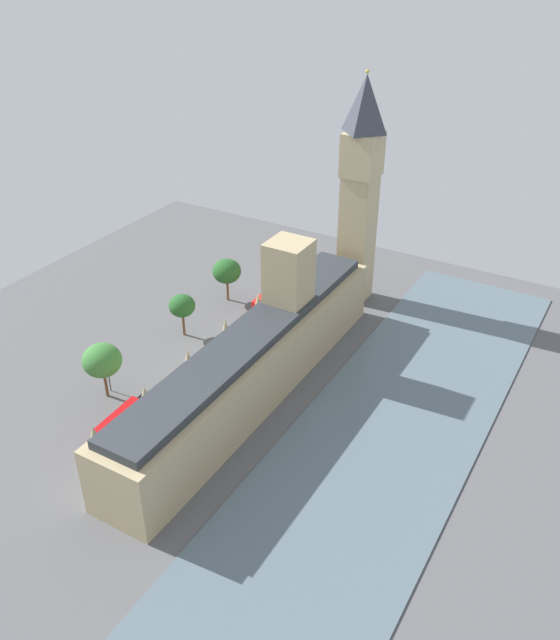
{
  "coord_description": "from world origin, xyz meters",
  "views": [
    {
      "loc": [
        -56.74,
        83.71,
        76.42
      ],
      "look_at": [
        1.0,
        -15.34,
        7.29
      ],
      "focal_mm": 37.52,
      "sensor_mm": 36.0,
      "label": 1
    }
  ],
  "objects_px": {
    "pedestrian_under_trees": "(276,327)",
    "street_lamp_slot_11": "(108,372)",
    "plane_tree_slot_10": "(102,360)",
    "clock_tower": "(360,189)",
    "car_blue_trailing": "(227,340)",
    "car_dark_green_leading": "(145,399)",
    "pedestrian_by_river_gate": "(141,443)",
    "plane_tree_kerbside": "(182,306)",
    "parliament_building": "(256,357)",
    "double_decker_bus_opposite_hall": "(268,301)",
    "plane_tree_far_end": "(227,271)",
    "double_decker_bus_midblock": "(120,425)",
    "car_silver_corner": "(242,326)",
    "pedestrian_near_tower": "(136,446)"
  },
  "relations": [
    {
      "from": "plane_tree_far_end",
      "to": "clock_tower",
      "type": "bearing_deg",
      "value": -146.6
    },
    {
      "from": "parliament_building",
      "to": "clock_tower",
      "type": "xyz_separation_m",
      "value": [
        -0.33,
        -42.34,
        18.96
      ]
    },
    {
      "from": "car_blue_trailing",
      "to": "car_dark_green_leading",
      "type": "height_order",
      "value": "same"
    },
    {
      "from": "car_blue_trailing",
      "to": "pedestrian_near_tower",
      "type": "distance_m",
      "value": 35.2
    },
    {
      "from": "car_silver_corner",
      "to": "pedestrian_by_river_gate",
      "type": "bearing_deg",
      "value": -81.14
    },
    {
      "from": "double_decker_bus_midblock",
      "to": "plane_tree_kerbside",
      "type": "height_order",
      "value": "plane_tree_kerbside"
    },
    {
      "from": "parliament_building",
      "to": "double_decker_bus_opposite_hall",
      "type": "bearing_deg",
      "value": -63.19
    },
    {
      "from": "car_blue_trailing",
      "to": "car_dark_green_leading",
      "type": "distance_m",
      "value": 24.37
    },
    {
      "from": "pedestrian_under_trees",
      "to": "plane_tree_slot_10",
      "type": "xyz_separation_m",
      "value": [
        15.39,
        35.76,
        7.28
      ]
    },
    {
      "from": "parliament_building",
      "to": "car_blue_trailing",
      "type": "xyz_separation_m",
      "value": [
        13.9,
        -10.6,
        -6.5
      ]
    },
    {
      "from": "double_decker_bus_midblock",
      "to": "plane_tree_slot_10",
      "type": "distance_m",
      "value": 13.55
    },
    {
      "from": "parliament_building",
      "to": "pedestrian_under_trees",
      "type": "xyz_separation_m",
      "value": [
        7.67,
        -20.2,
        -6.68
      ]
    },
    {
      "from": "car_silver_corner",
      "to": "pedestrian_near_tower",
      "type": "bearing_deg",
      "value": -81.6
    },
    {
      "from": "double_decker_bus_opposite_hall",
      "to": "plane_tree_far_end",
      "type": "distance_m",
      "value": 11.97
    },
    {
      "from": "double_decker_bus_midblock",
      "to": "clock_tower",
      "type": "bearing_deg",
      "value": -104.1
    },
    {
      "from": "pedestrian_under_trees",
      "to": "street_lamp_slot_11",
      "type": "bearing_deg",
      "value": 145.95
    },
    {
      "from": "clock_tower",
      "to": "double_decker_bus_opposite_hall",
      "type": "xyz_separation_m",
      "value": [
        13.57,
        16.12,
        -23.71
      ]
    },
    {
      "from": "parliament_building",
      "to": "car_dark_green_leading",
      "type": "height_order",
      "value": "parliament_building"
    },
    {
      "from": "plane_tree_kerbside",
      "to": "plane_tree_slot_10",
      "type": "relative_size",
      "value": 0.86
    },
    {
      "from": "double_decker_bus_opposite_hall",
      "to": "plane_tree_far_end",
      "type": "xyz_separation_m",
      "value": [
        10.98,
        0.07,
        4.77
      ]
    },
    {
      "from": "pedestrian_by_river_gate",
      "to": "plane_tree_slot_10",
      "type": "xyz_separation_m",
      "value": [
        14.64,
        -7.75,
        7.23
      ]
    },
    {
      "from": "car_dark_green_leading",
      "to": "pedestrian_under_trees",
      "type": "distance_m",
      "value": 34.82
    },
    {
      "from": "double_decker_bus_midblock",
      "to": "plane_tree_slot_10",
      "type": "bearing_deg",
      "value": -39.17
    },
    {
      "from": "clock_tower",
      "to": "street_lamp_slot_11",
      "type": "height_order",
      "value": "clock_tower"
    },
    {
      "from": "pedestrian_under_trees",
      "to": "plane_tree_slot_10",
      "type": "relative_size",
      "value": 0.14
    },
    {
      "from": "car_blue_trailing",
      "to": "plane_tree_kerbside",
      "type": "relative_size",
      "value": 0.48
    },
    {
      "from": "double_decker_bus_opposite_hall",
      "to": "pedestrian_by_river_gate",
      "type": "distance_m",
      "value": 49.8
    },
    {
      "from": "car_blue_trailing",
      "to": "car_silver_corner",
      "type": "bearing_deg",
      "value": -91.95
    },
    {
      "from": "pedestrian_by_river_gate",
      "to": "plane_tree_far_end",
      "type": "height_order",
      "value": "plane_tree_far_end"
    },
    {
      "from": "clock_tower",
      "to": "car_dark_green_leading",
      "type": "height_order",
      "value": "clock_tower"
    },
    {
      "from": "car_blue_trailing",
      "to": "pedestrian_near_tower",
      "type": "height_order",
      "value": "car_blue_trailing"
    },
    {
      "from": "car_blue_trailing",
      "to": "pedestrian_by_river_gate",
      "type": "distance_m",
      "value": 34.35
    },
    {
      "from": "car_blue_trailing",
      "to": "plane_tree_slot_10",
      "type": "relative_size",
      "value": 0.41
    },
    {
      "from": "car_silver_corner",
      "to": "street_lamp_slot_11",
      "type": "bearing_deg",
      "value": -106.4
    },
    {
      "from": "clock_tower",
      "to": "plane_tree_slot_10",
      "type": "bearing_deg",
      "value": 68.01
    },
    {
      "from": "clock_tower",
      "to": "car_blue_trailing",
      "type": "distance_m",
      "value": 43.1
    },
    {
      "from": "parliament_building",
      "to": "plane_tree_far_end",
      "type": "bearing_deg",
      "value": -47.18
    },
    {
      "from": "plane_tree_far_end",
      "to": "street_lamp_slot_11",
      "type": "relative_size",
      "value": 1.64
    },
    {
      "from": "street_lamp_slot_11",
      "to": "pedestrian_by_river_gate",
      "type": "bearing_deg",
      "value": 148.74
    },
    {
      "from": "street_lamp_slot_11",
      "to": "clock_tower",
      "type": "bearing_deg",
      "value": -112.98
    },
    {
      "from": "street_lamp_slot_11",
      "to": "parliament_building",
      "type": "bearing_deg",
      "value": -149.17
    },
    {
      "from": "parliament_building",
      "to": "car_dark_green_leading",
      "type": "bearing_deg",
      "value": 41.44
    },
    {
      "from": "pedestrian_near_tower",
      "to": "plane_tree_kerbside",
      "type": "xyz_separation_m",
      "value": [
        15.08,
        -32.97,
        6.36
      ]
    },
    {
      "from": "double_decker_bus_midblock",
      "to": "street_lamp_slot_11",
      "type": "bearing_deg",
      "value": -42.72
    },
    {
      "from": "car_silver_corner",
      "to": "pedestrian_near_tower",
      "type": "height_order",
      "value": "car_silver_corner"
    },
    {
      "from": "parliament_building",
      "to": "car_dark_green_leading",
      "type": "distance_m",
      "value": 21.72
    },
    {
      "from": "parliament_building",
      "to": "pedestrian_under_trees",
      "type": "relative_size",
      "value": 47.64
    },
    {
      "from": "pedestrian_by_river_gate",
      "to": "plane_tree_kerbside",
      "type": "relative_size",
      "value": 0.18
    },
    {
      "from": "double_decker_bus_midblock",
      "to": "pedestrian_near_tower",
      "type": "relative_size",
      "value": 6.62
    },
    {
      "from": "clock_tower",
      "to": "street_lamp_slot_11",
      "type": "relative_size",
      "value": 8.19
    }
  ]
}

